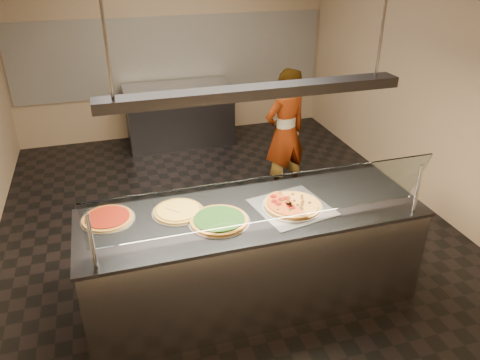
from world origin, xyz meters
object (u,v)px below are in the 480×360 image
object	(u,v)px
pizza_spatula	(181,209)
worker	(285,133)
serving_counter	(252,257)
heat_lamp_housing	(254,92)
perforated_tray	(292,207)
half_pizza_pepperoni	(279,206)
half_pizza_sausage	(305,202)
pizza_spinach	(219,220)
sneeze_guard	(268,200)
pizza_tomato	(108,218)
prep_table	(180,115)
pizza_cheese	(178,211)

from	to	relation	value
pizza_spatula	worker	world-z (taller)	worker
serving_counter	heat_lamp_housing	world-z (taller)	heat_lamp_housing
perforated_tray	half_pizza_pepperoni	bearing A→B (deg)	179.63
half_pizza_sausage	serving_counter	bearing A→B (deg)	176.08
half_pizza_sausage	pizza_spatula	bearing A→B (deg)	169.35
perforated_tray	worker	size ratio (longest dim) A/B	0.42
perforated_tray	pizza_spinach	world-z (taller)	pizza_spinach
sneeze_guard	pizza_spinach	size ratio (longest dim) A/B	5.30
pizza_tomato	worker	bearing A→B (deg)	36.14
prep_table	pizza_spatula	bearing A→B (deg)	-99.91
pizza_tomato	heat_lamp_housing	distance (m)	1.55
sneeze_guard	pizza_spatula	size ratio (longest dim) A/B	9.34
pizza_spatula	half_pizza_pepperoni	bearing A→B (deg)	-13.72
serving_counter	heat_lamp_housing	xyz separation A→B (m)	(0.00, 0.00, 1.48)
serving_counter	prep_table	size ratio (longest dim) A/B	1.73
serving_counter	worker	bearing A→B (deg)	60.55
pizza_spatula	worker	size ratio (longest dim) A/B	0.17
half_pizza_sausage	prep_table	distance (m)	3.92
serving_counter	half_pizza_pepperoni	xyz separation A→B (m)	(0.22, -0.03, 0.50)
serving_counter	sneeze_guard	world-z (taller)	sneeze_guard
pizza_cheese	perforated_tray	bearing A→B (deg)	-12.43
perforated_tray	half_pizza_pepperoni	size ratio (longest dim) A/B	1.31
sneeze_guard	pizza_tomato	distance (m)	1.32
perforated_tray	sneeze_guard	bearing A→B (deg)	-137.49
sneeze_guard	pizza_tomato	bearing A→B (deg)	153.73
pizza_cheese	worker	bearing A→B (deg)	45.49
sneeze_guard	half_pizza_pepperoni	world-z (taller)	sneeze_guard
half_pizza_pepperoni	pizza_cheese	world-z (taller)	half_pizza_pepperoni
sneeze_guard	worker	world-z (taller)	worker
pizza_cheese	pizza_spatula	distance (m)	0.03
half_pizza_pepperoni	pizza_spatula	bearing A→B (deg)	166.28
perforated_tray	pizza_spatula	size ratio (longest dim) A/B	2.39
pizza_cheese	heat_lamp_housing	bearing A→B (deg)	-16.18
worker	sneeze_guard	bearing A→B (deg)	49.26
sneeze_guard	prep_table	distance (m)	4.25
serving_counter	pizza_spinach	bearing A→B (deg)	-167.37
half_pizza_sausage	pizza_spatula	distance (m)	1.05
half_pizza_sausage	pizza_spinach	distance (m)	0.76
half_pizza_pepperoni	pizza_spinach	distance (m)	0.53
pizza_spatula	worker	xyz separation A→B (m)	(1.61, 1.66, -0.15)
sneeze_guard	half_pizza_pepperoni	xyz separation A→B (m)	(0.22, 0.31, -0.26)
sneeze_guard	half_pizza_pepperoni	size ratio (longest dim) A/B	5.11
pizza_spatula	prep_table	xyz separation A→B (m)	(0.64, 3.67, -0.49)
prep_table	serving_counter	bearing A→B (deg)	-91.01
perforated_tray	heat_lamp_housing	bearing A→B (deg)	174.42
half_pizza_pepperoni	heat_lamp_housing	xyz separation A→B (m)	(-0.22, 0.03, 0.99)
serving_counter	pizza_tomato	world-z (taller)	pizza_tomato
half_pizza_sausage	heat_lamp_housing	world-z (taller)	heat_lamp_housing
pizza_cheese	prep_table	distance (m)	3.75
pizza_spatula	serving_counter	bearing A→B (deg)	-15.78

